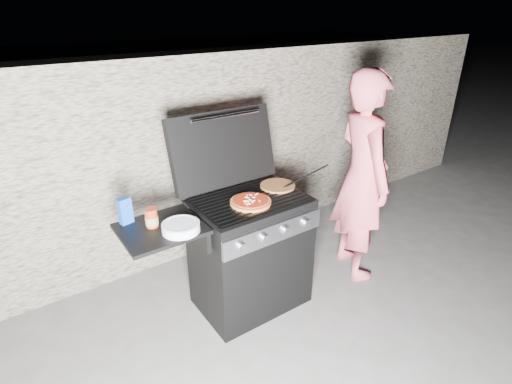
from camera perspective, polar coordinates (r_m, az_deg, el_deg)
ground at (r=3.32m, az=-0.73°, el=-15.18°), size 50.00×50.00×0.00m
stone_wall at (r=3.67m, az=-10.05°, el=4.89°), size 8.00×0.35×1.80m
gas_grill at (r=2.94m, az=-4.89°, el=-10.18°), size 1.34×0.79×0.91m
pizza_topped at (r=2.75m, az=-0.77°, el=-1.33°), size 0.30×0.30×0.03m
pizza_plain at (r=3.01m, az=3.10°, el=0.92°), size 0.32×0.32×0.01m
sauce_jar at (r=2.55m, az=-14.71°, el=-3.55°), size 0.09×0.09×0.12m
blue_carton at (r=2.62m, az=-18.19°, el=-2.56°), size 0.09×0.06×0.17m
plate_stack at (r=2.48m, az=-10.68°, el=-4.96°), size 0.23×0.23×0.05m
person at (r=3.36m, az=14.89°, el=1.95°), size 0.61×0.74×1.75m
tongs at (r=3.08m, az=6.96°, el=2.24°), size 0.49×0.02×0.10m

